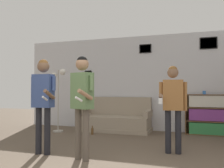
{
  "coord_description": "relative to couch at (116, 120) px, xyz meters",
  "views": [
    {
      "loc": [
        1.36,
        -2.43,
        1.16
      ],
      "look_at": [
        -0.26,
        2.3,
        1.27
      ],
      "focal_mm": 40.0,
      "sensor_mm": 36.0,
      "label": 1
    }
  ],
  "objects": [
    {
      "name": "couch",
      "position": [
        0.0,
        0.0,
        0.0
      ],
      "size": [
        1.96,
        0.8,
        0.94
      ],
      "color": "gray",
      "rests_on": "ground_plane"
    },
    {
      "name": "person_player_foreground_center",
      "position": [
        0.36,
        -2.91,
        0.76
      ],
      "size": [
        0.47,
        0.56,
        1.72
      ],
      "color": "brown",
      "rests_on": "ground_plane"
    },
    {
      "name": "bookshelf",
      "position": [
        2.43,
        0.19,
        0.21
      ],
      "size": [
        1.14,
        0.3,
        1.04
      ],
      "color": "brown",
      "rests_on": "ground_plane"
    },
    {
      "name": "person_player_foreground_left",
      "position": [
        -0.47,
        -2.8,
        0.75
      ],
      "size": [
        0.5,
        0.45,
        1.71
      ],
      "color": "black",
      "rests_on": "ground_plane"
    },
    {
      "name": "drinking_cup",
      "position": [
        2.34,
        0.19,
        0.78
      ],
      "size": [
        0.08,
        0.08,
        0.09
      ],
      "color": "blue",
      "rests_on": "bookshelf"
    },
    {
      "name": "bottle_on_floor",
      "position": [
        -0.41,
        -0.71,
        -0.21
      ],
      "size": [
        0.06,
        0.06,
        0.23
      ],
      "color": "brown",
      "rests_on": "ground_plane"
    },
    {
      "name": "wall_back",
      "position": [
        0.81,
        0.41,
        1.05
      ],
      "size": [
        7.61,
        0.08,
        2.7
      ],
      "color": "silver",
      "rests_on": "ground_plane"
    },
    {
      "name": "person_watcher_holding_cup",
      "position": [
        1.74,
        -1.99,
        0.67
      ],
      "size": [
        0.5,
        0.44,
        1.59
      ],
      "color": "black",
      "rests_on": "ground_plane"
    },
    {
      "name": "floor_lamp",
      "position": [
        -1.47,
        -0.62,
        0.96
      ],
      "size": [
        0.45,
        0.28,
        1.73
      ],
      "color": "#ADA89E",
      "rests_on": "ground_plane"
    }
  ]
}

